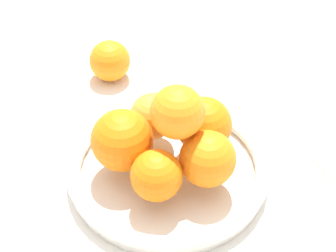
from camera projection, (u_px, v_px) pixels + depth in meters
ground_plane at (168, 177)px, 0.79m from camera, size 4.00×4.00×0.00m
fruit_bowl at (168, 169)px, 0.78m from camera, size 0.28×0.28×0.03m
orange_pile at (169, 137)px, 0.73m from camera, size 0.18×0.19×0.13m
stray_orange at (110, 61)px, 0.94m from camera, size 0.07×0.07×0.07m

